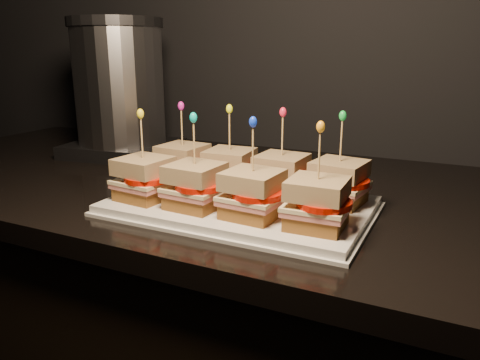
% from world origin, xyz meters
% --- Properties ---
extents(granite_slab, '(2.61, 0.75, 0.04)m').
position_xyz_m(granite_slab, '(0.77, 1.64, 0.86)').
color(granite_slab, black).
rests_on(granite_slab, cabinet).
extents(platter, '(0.43, 0.27, 0.02)m').
position_xyz_m(platter, '(0.45, 1.47, 0.89)').
color(platter, white).
rests_on(platter, granite_slab).
extents(platter_rim, '(0.44, 0.28, 0.01)m').
position_xyz_m(platter_rim, '(0.45, 1.47, 0.88)').
color(platter_rim, white).
rests_on(platter_rim, granite_slab).
extents(sandwich_0_bread_bot, '(0.08, 0.08, 0.02)m').
position_xyz_m(sandwich_0_bread_bot, '(0.30, 1.54, 0.91)').
color(sandwich_0_bread_bot, brown).
rests_on(sandwich_0_bread_bot, platter).
extents(sandwich_0_ham, '(0.09, 0.09, 0.01)m').
position_xyz_m(sandwich_0_ham, '(0.30, 1.54, 0.92)').
color(sandwich_0_ham, '#CB6E65').
rests_on(sandwich_0_ham, sandwich_0_bread_bot).
extents(sandwich_0_cheese, '(0.09, 0.09, 0.01)m').
position_xyz_m(sandwich_0_cheese, '(0.30, 1.54, 0.93)').
color(sandwich_0_cheese, beige).
rests_on(sandwich_0_cheese, sandwich_0_ham).
extents(sandwich_0_tomato, '(0.08, 0.08, 0.01)m').
position_xyz_m(sandwich_0_tomato, '(0.31, 1.53, 0.94)').
color(sandwich_0_tomato, red).
rests_on(sandwich_0_tomato, sandwich_0_cheese).
extents(sandwich_0_bread_top, '(0.09, 0.09, 0.03)m').
position_xyz_m(sandwich_0_bread_top, '(0.30, 1.54, 0.96)').
color(sandwich_0_bread_top, brown).
rests_on(sandwich_0_bread_top, sandwich_0_tomato).
extents(sandwich_0_pick, '(0.00, 0.00, 0.09)m').
position_xyz_m(sandwich_0_pick, '(0.30, 1.54, 1.00)').
color(sandwich_0_pick, tan).
rests_on(sandwich_0_pick, sandwich_0_bread_top).
extents(sandwich_0_frill, '(0.01, 0.01, 0.02)m').
position_xyz_m(sandwich_0_frill, '(0.30, 1.54, 1.05)').
color(sandwich_0_frill, '#C91A92').
rests_on(sandwich_0_frill, sandwich_0_pick).
extents(sandwich_1_bread_bot, '(0.08, 0.08, 0.02)m').
position_xyz_m(sandwich_1_bread_bot, '(0.40, 1.54, 0.91)').
color(sandwich_1_bread_bot, brown).
rests_on(sandwich_1_bread_bot, platter).
extents(sandwich_1_ham, '(0.09, 0.09, 0.01)m').
position_xyz_m(sandwich_1_ham, '(0.40, 1.54, 0.92)').
color(sandwich_1_ham, '#CB6E65').
rests_on(sandwich_1_ham, sandwich_1_bread_bot).
extents(sandwich_1_cheese, '(0.09, 0.09, 0.01)m').
position_xyz_m(sandwich_1_cheese, '(0.40, 1.54, 0.93)').
color(sandwich_1_cheese, beige).
rests_on(sandwich_1_cheese, sandwich_1_ham).
extents(sandwich_1_tomato, '(0.08, 0.08, 0.01)m').
position_xyz_m(sandwich_1_tomato, '(0.42, 1.53, 0.94)').
color(sandwich_1_tomato, red).
rests_on(sandwich_1_tomato, sandwich_1_cheese).
extents(sandwich_1_bread_top, '(0.09, 0.09, 0.03)m').
position_xyz_m(sandwich_1_bread_top, '(0.40, 1.54, 0.96)').
color(sandwich_1_bread_top, brown).
rests_on(sandwich_1_bread_top, sandwich_1_tomato).
extents(sandwich_1_pick, '(0.00, 0.00, 0.09)m').
position_xyz_m(sandwich_1_pick, '(0.40, 1.54, 1.00)').
color(sandwich_1_pick, tan).
rests_on(sandwich_1_pick, sandwich_1_bread_top).
extents(sandwich_1_frill, '(0.01, 0.01, 0.02)m').
position_xyz_m(sandwich_1_frill, '(0.40, 1.54, 1.05)').
color(sandwich_1_frill, '#EBF514').
rests_on(sandwich_1_frill, sandwich_1_pick).
extents(sandwich_2_bread_bot, '(0.08, 0.08, 0.02)m').
position_xyz_m(sandwich_2_bread_bot, '(0.51, 1.54, 0.91)').
color(sandwich_2_bread_bot, brown).
rests_on(sandwich_2_bread_bot, platter).
extents(sandwich_2_ham, '(0.09, 0.09, 0.01)m').
position_xyz_m(sandwich_2_ham, '(0.51, 1.54, 0.92)').
color(sandwich_2_ham, '#CB6E65').
rests_on(sandwich_2_ham, sandwich_2_bread_bot).
extents(sandwich_2_cheese, '(0.09, 0.09, 0.01)m').
position_xyz_m(sandwich_2_cheese, '(0.51, 1.54, 0.93)').
color(sandwich_2_cheese, beige).
rests_on(sandwich_2_cheese, sandwich_2_ham).
extents(sandwich_2_tomato, '(0.08, 0.08, 0.01)m').
position_xyz_m(sandwich_2_tomato, '(0.52, 1.53, 0.94)').
color(sandwich_2_tomato, red).
rests_on(sandwich_2_tomato, sandwich_2_cheese).
extents(sandwich_2_bread_top, '(0.08, 0.08, 0.03)m').
position_xyz_m(sandwich_2_bread_top, '(0.51, 1.54, 0.96)').
color(sandwich_2_bread_top, brown).
rests_on(sandwich_2_bread_top, sandwich_2_tomato).
extents(sandwich_2_pick, '(0.00, 0.00, 0.09)m').
position_xyz_m(sandwich_2_pick, '(0.51, 1.54, 1.00)').
color(sandwich_2_pick, tan).
rests_on(sandwich_2_pick, sandwich_2_bread_top).
extents(sandwich_2_frill, '(0.01, 0.01, 0.02)m').
position_xyz_m(sandwich_2_frill, '(0.51, 1.54, 1.05)').
color(sandwich_2_frill, '#EE1F3C').
rests_on(sandwich_2_frill, sandwich_2_pick).
extents(sandwich_3_bread_bot, '(0.09, 0.09, 0.02)m').
position_xyz_m(sandwich_3_bread_bot, '(0.61, 1.54, 0.91)').
color(sandwich_3_bread_bot, brown).
rests_on(sandwich_3_bread_bot, platter).
extents(sandwich_3_ham, '(0.10, 0.09, 0.01)m').
position_xyz_m(sandwich_3_ham, '(0.61, 1.54, 0.92)').
color(sandwich_3_ham, '#CB6E65').
rests_on(sandwich_3_ham, sandwich_3_bread_bot).
extents(sandwich_3_cheese, '(0.10, 0.10, 0.01)m').
position_xyz_m(sandwich_3_cheese, '(0.61, 1.54, 0.93)').
color(sandwich_3_cheese, beige).
rests_on(sandwich_3_cheese, sandwich_3_ham).
extents(sandwich_3_tomato, '(0.08, 0.08, 0.01)m').
position_xyz_m(sandwich_3_tomato, '(0.62, 1.53, 0.94)').
color(sandwich_3_tomato, red).
rests_on(sandwich_3_tomato, sandwich_3_cheese).
extents(sandwich_3_bread_top, '(0.09, 0.09, 0.03)m').
position_xyz_m(sandwich_3_bread_top, '(0.61, 1.54, 0.96)').
color(sandwich_3_bread_top, brown).
rests_on(sandwich_3_bread_top, sandwich_3_tomato).
extents(sandwich_3_pick, '(0.00, 0.00, 0.09)m').
position_xyz_m(sandwich_3_pick, '(0.61, 1.54, 1.00)').
color(sandwich_3_pick, tan).
rests_on(sandwich_3_pick, sandwich_3_bread_top).
extents(sandwich_3_frill, '(0.01, 0.01, 0.02)m').
position_xyz_m(sandwich_3_frill, '(0.61, 1.54, 1.05)').
color(sandwich_3_frill, green).
rests_on(sandwich_3_frill, sandwich_3_pick).
extents(sandwich_4_bread_bot, '(0.09, 0.09, 0.02)m').
position_xyz_m(sandwich_4_bread_bot, '(0.30, 1.41, 0.91)').
color(sandwich_4_bread_bot, brown).
rests_on(sandwich_4_bread_bot, platter).
extents(sandwich_4_ham, '(0.10, 0.09, 0.01)m').
position_xyz_m(sandwich_4_ham, '(0.30, 1.41, 0.92)').
color(sandwich_4_ham, '#CB6E65').
rests_on(sandwich_4_ham, sandwich_4_bread_bot).
extents(sandwich_4_cheese, '(0.10, 0.09, 0.01)m').
position_xyz_m(sandwich_4_cheese, '(0.30, 1.41, 0.93)').
color(sandwich_4_cheese, beige).
rests_on(sandwich_4_cheese, sandwich_4_ham).
extents(sandwich_4_tomato, '(0.08, 0.08, 0.01)m').
position_xyz_m(sandwich_4_tomato, '(0.31, 1.41, 0.94)').
color(sandwich_4_tomato, red).
rests_on(sandwich_4_tomato, sandwich_4_cheese).
extents(sandwich_4_bread_top, '(0.09, 0.09, 0.03)m').
position_xyz_m(sandwich_4_bread_top, '(0.30, 1.41, 0.96)').
color(sandwich_4_bread_top, brown).
rests_on(sandwich_4_bread_top, sandwich_4_tomato).
extents(sandwich_4_pick, '(0.00, 0.00, 0.09)m').
position_xyz_m(sandwich_4_pick, '(0.30, 1.41, 1.00)').
color(sandwich_4_pick, tan).
rests_on(sandwich_4_pick, sandwich_4_bread_top).
extents(sandwich_4_frill, '(0.01, 0.01, 0.02)m').
position_xyz_m(sandwich_4_frill, '(0.30, 1.41, 1.05)').
color(sandwich_4_frill, yellow).
rests_on(sandwich_4_frill, sandwich_4_pick).
extents(sandwich_5_bread_bot, '(0.08, 0.08, 0.02)m').
position_xyz_m(sandwich_5_bread_bot, '(0.40, 1.41, 0.91)').
color(sandwich_5_bread_bot, brown).
rests_on(sandwich_5_bread_bot, platter).
extents(sandwich_5_ham, '(0.09, 0.09, 0.01)m').
position_xyz_m(sandwich_5_ham, '(0.40, 1.41, 0.92)').
color(sandwich_5_ham, '#CB6E65').
rests_on(sandwich_5_ham, sandwich_5_bread_bot).
extents(sandwich_5_cheese, '(0.09, 0.09, 0.01)m').
position_xyz_m(sandwich_5_cheese, '(0.40, 1.41, 0.93)').
color(sandwich_5_cheese, beige).
rests_on(sandwich_5_cheese, sandwich_5_ham).
extents(sandwich_5_tomato, '(0.08, 0.08, 0.01)m').
position_xyz_m(sandwich_5_tomato, '(0.42, 1.41, 0.94)').
color(sandwich_5_tomato, red).
rests_on(sandwich_5_tomato, sandwich_5_cheese).
extents(sandwich_5_bread_top, '(0.09, 0.09, 0.03)m').
position_xyz_m(sandwich_5_bread_top, '(0.40, 1.41, 0.96)').
color(sandwich_5_bread_top, brown).
rests_on(sandwich_5_bread_top, sandwich_5_tomato).
extents(sandwich_5_pick, '(0.00, 0.00, 0.09)m').
position_xyz_m(sandwich_5_pick, '(0.40, 1.41, 1.00)').
color(sandwich_5_pick, tan).
rests_on(sandwich_5_pick, sandwich_5_bread_top).
extents(sandwich_5_frill, '(0.01, 0.01, 0.02)m').
position_xyz_m(sandwich_5_frill, '(0.40, 1.41, 1.05)').
color(sandwich_5_frill, '#06BCAB').
rests_on(sandwich_5_frill, sandwich_5_pick).
extents(sandwich_6_bread_bot, '(0.08, 0.08, 0.02)m').
position_xyz_m(sandwich_6_bread_bot, '(0.51, 1.41, 0.91)').
color(sandwich_6_bread_bot, brown).
rests_on(sandwich_6_bread_bot, platter).
extents(sandwich_6_ham, '(0.09, 0.09, 0.01)m').
position_xyz_m(sandwich_6_ham, '(0.51, 1.41, 0.92)').
color(sandwich_6_ham, '#CB6E65').
rests_on(sandwich_6_ham, sandwich_6_bread_bot).
extents(sandwich_6_cheese, '(0.09, 0.09, 0.01)m').
position_xyz_m(sandwich_6_cheese, '(0.51, 1.41, 0.93)').
color(sandwich_6_cheese, beige).
rests_on(sandwich_6_cheese, sandwich_6_ham).
extents(sandwich_6_tomato, '(0.08, 0.08, 0.01)m').
position_xyz_m(sandwich_6_tomato, '(0.52, 1.41, 0.94)').
color(sandwich_6_tomato, red).
rests_on(sandwich_6_tomato, sandwich_6_cheese).
extents(sandwich_6_bread_top, '(0.09, 0.09, 0.03)m').
position_xyz_m(sandwich_6_bread_top, '(0.51, 1.41, 0.96)').
color(sandwich_6_bread_top, brown).
rests_on(sandwich_6_bread_top, sandwich_6_tomato).
extents(sandwich_6_pick, '(0.00, 0.00, 0.09)m').
position_xyz_m(sandwich_6_pick, '(0.51, 1.41, 1.00)').
color(sandwich_6_pick, tan).
rests_on(sandwich_6_pick, sandwich_6_bread_top).
extents(sandwich_6_frill, '(0.01, 0.01, 0.02)m').
position_xyz_m(sandwich_6_frill, '(0.51, 1.41, 1.05)').
color(sandwich_6_frill, '#1336D9').
rests_on(sandwich_6_frill, sandwich_6_pick).
extents(sandwich_7_bread_bot, '(0.08, 0.08, 0.02)m').
position_xyz_m(sandwich_7_bread_bot, '(0.61, 1.41, 0.91)').
color(sandwich_7_bread_bot, brown).
rests_on(sandwich_7_bread_bot, platter).
extents(sandwich_7_ham, '(0.09, 0.09, 0.01)m').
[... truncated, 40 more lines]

